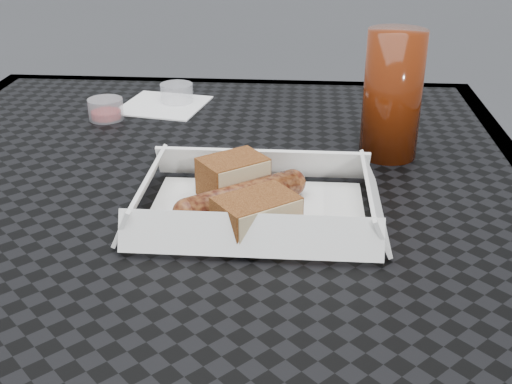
% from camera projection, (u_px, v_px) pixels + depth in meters
% --- Properties ---
extents(patio_table, '(0.80, 0.80, 0.74)m').
position_uv_depth(patio_table, '(200.00, 228.00, 0.79)').
color(patio_table, black).
rests_on(patio_table, ground).
extents(food_tray, '(0.22, 0.15, 0.00)m').
position_uv_depth(food_tray, '(257.00, 212.00, 0.66)').
color(food_tray, white).
rests_on(food_tray, patio_table).
extents(bratwurst, '(0.13, 0.11, 0.03)m').
position_uv_depth(bratwurst, '(242.00, 197.00, 0.65)').
color(bratwurst, brown).
rests_on(bratwurst, food_tray).
extents(bread_near, '(0.08, 0.08, 0.04)m').
position_uv_depth(bread_near, '(233.00, 176.00, 0.68)').
color(bread_near, brown).
rests_on(bread_near, food_tray).
extents(bread_far, '(0.09, 0.08, 0.04)m').
position_uv_depth(bread_far, '(256.00, 215.00, 0.61)').
color(bread_far, brown).
rests_on(bread_far, food_tray).
extents(veg_garnish, '(0.03, 0.03, 0.00)m').
position_uv_depth(veg_garnish, '(313.00, 233.00, 0.61)').
color(veg_garnish, '#FF470B').
rests_on(veg_garnish, food_tray).
extents(napkin, '(0.14, 0.14, 0.00)m').
position_uv_depth(napkin, '(164.00, 105.00, 0.98)').
color(napkin, white).
rests_on(napkin, patio_table).
extents(condiment_cup_sauce, '(0.05, 0.05, 0.03)m').
position_uv_depth(condiment_cup_sauce, '(106.00, 109.00, 0.92)').
color(condiment_cup_sauce, maroon).
rests_on(condiment_cup_sauce, patio_table).
extents(condiment_cup_empty, '(0.05, 0.05, 0.03)m').
position_uv_depth(condiment_cup_empty, '(177.00, 93.00, 0.99)').
color(condiment_cup_empty, silver).
rests_on(condiment_cup_empty, patio_table).
extents(drink_glass, '(0.07, 0.07, 0.16)m').
position_uv_depth(drink_glass, '(392.00, 95.00, 0.77)').
color(drink_glass, '#4F1906').
rests_on(drink_glass, patio_table).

